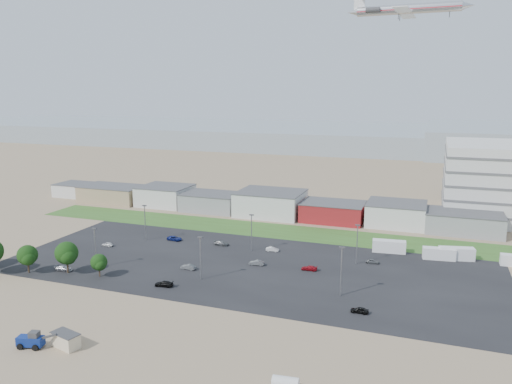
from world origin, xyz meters
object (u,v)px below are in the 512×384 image
at_px(telehandler, 30,339).
at_px(storage_tank_nw, 285,383).
at_px(parked_car_12, 309,268).
at_px(portable_shed, 66,340).
at_px(parked_car_4, 188,267).
at_px(parked_car_11, 272,249).
at_px(parked_car_2, 360,310).
at_px(parked_car_8, 372,261).
at_px(parked_car_9, 175,238).
at_px(parked_car_3, 164,284).
at_px(parked_car_6, 221,243).
at_px(parked_car_5, 108,244).
at_px(airliner, 408,9).
at_px(box_trailer_a, 389,246).
at_px(parked_car_10, 63,268).
at_px(parked_car_7, 257,263).

distance_m(telehandler, storage_tank_nw, 43.66).
bearing_deg(parked_car_12, portable_shed, -32.36).
bearing_deg(telehandler, parked_car_4, 67.42).
bearing_deg(parked_car_11, parked_car_2, -143.96).
height_order(storage_tank_nw, parked_car_11, storage_tank_nw).
bearing_deg(parked_car_8, parked_car_9, 86.08).
height_order(portable_shed, parked_car_3, portable_shed).
bearing_deg(parked_car_6, parked_car_4, -178.19).
xyz_separation_m(portable_shed, parked_car_6, (1.80, 60.35, -0.65)).
xyz_separation_m(parked_car_4, parked_car_5, (-29.50, 8.75, -0.07)).
bearing_deg(airliner, box_trailer_a, -84.71).
bearing_deg(parked_car_3, parked_car_10, -96.37).
distance_m(parked_car_3, parked_car_11, 34.73).
distance_m(airliner, parked_car_3, 127.83).
bearing_deg(parked_car_6, box_trailer_a, -76.47).
xyz_separation_m(storage_tank_nw, parked_car_8, (5.08, 58.91, -0.58)).
height_order(parked_car_8, parked_car_10, parked_car_10).
bearing_deg(storage_tank_nw, parked_car_10, 155.87).
distance_m(storage_tank_nw, parked_car_3, 45.85).
xyz_separation_m(airliner, parked_car_2, (0.48, -97.73, -69.41)).
bearing_deg(parked_car_3, parked_car_11, 149.12).
bearing_deg(parked_car_11, storage_tank_nw, -166.57).
bearing_deg(parked_car_11, parked_car_3, 148.44).
relative_size(storage_tank_nw, parked_car_10, 0.91).
distance_m(box_trailer_a, parked_car_12, 26.51).
bearing_deg(parked_car_5, parked_car_6, 108.62).
bearing_deg(parked_car_9, parked_car_6, -82.61).
height_order(portable_shed, airliner, airliner).
height_order(storage_tank_nw, parked_car_4, storage_tank_nw).
relative_size(parked_car_5, parked_car_12, 0.85).
bearing_deg(parked_car_12, telehandler, -35.67).
bearing_deg(box_trailer_a, parked_car_7, -149.70).
relative_size(telehandler, parked_car_9, 1.58).
height_order(portable_shed, parked_car_4, portable_shed).
xyz_separation_m(portable_shed, storage_tank_nw, (38.11, 0.64, -0.13)).
xyz_separation_m(airliner, parked_car_12, (-14.32, -78.18, -69.45)).
height_order(portable_shed, parked_car_12, portable_shed).
relative_size(parked_car_3, parked_car_9, 0.95).
bearing_deg(parked_car_12, parked_car_4, -72.87).
xyz_separation_m(parked_car_2, parked_car_3, (-42.41, -1.10, 0.02)).
bearing_deg(parked_car_2, parked_car_10, -88.79).
relative_size(telehandler, parked_car_2, 2.01).
bearing_deg(parked_car_12, parked_car_11, -131.59).
distance_m(parked_car_9, parked_car_10, 33.47).
height_order(parked_car_3, parked_car_11, parked_car_3).
relative_size(parked_car_2, parked_car_11, 1.01).
bearing_deg(portable_shed, airliner, 84.96).
relative_size(airliner, parked_car_5, 13.16).
distance_m(parked_car_3, parked_car_4, 11.37).
relative_size(parked_car_6, parked_car_11, 1.24).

